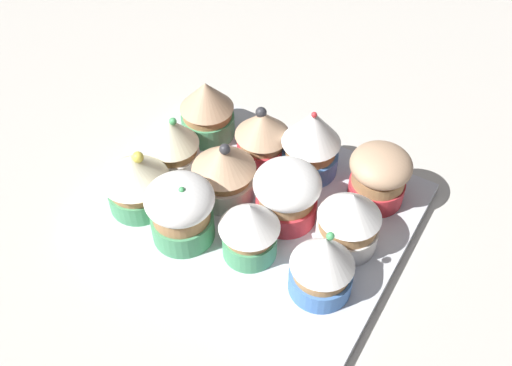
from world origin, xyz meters
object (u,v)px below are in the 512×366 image
cupcake_2 (249,228)px  cupcake_8 (207,109)px  cupcake_3 (322,264)px  cupcake_11 (379,175)px  cupcake_0 (135,180)px  cupcake_9 (263,135)px  cupcake_4 (173,143)px  cupcake_5 (224,170)px  cupcake_1 (181,210)px  cupcake_10 (311,141)px  cupcake_7 (350,219)px  baking_tray (256,207)px  cupcake_6 (287,193)px

cupcake_2 → cupcake_8: size_ratio=0.95×
cupcake_3 → cupcake_11: size_ratio=1.15×
cupcake_0 → cupcake_8: same height
cupcake_0 → cupcake_9: 14.31cm
cupcake_4 → cupcake_8: bearing=89.3°
cupcake_5 → cupcake_9: 6.65cm
cupcake_1 → cupcake_10: cupcake_10 is taller
cupcake_1 → cupcake_11: cupcake_1 is taller
cupcake_3 → cupcake_10: 15.13cm
cupcake_9 → cupcake_11: (12.98, 0.89, -0.04)cm
cupcake_0 → cupcake_3: (20.39, 0.34, -0.01)cm
cupcake_9 → cupcake_8: bearing=177.1°
cupcake_7 → cupcake_8: 21.20cm
cupcake_9 → cupcake_10: (5.22, 1.06, 0.71)cm
cupcake_0 → cupcake_5: same height
baking_tray → cupcake_1: (-3.98, -7.16, 4.28)cm
cupcake_7 → cupcake_10: 10.36cm
cupcake_0 → cupcake_11: size_ratio=1.12×
cupcake_4 → cupcake_10: bearing=28.7°
cupcake_3 → cupcake_10: cupcake_10 is taller
cupcake_8 → cupcake_11: bearing=1.5°
cupcake_2 → cupcake_7: cupcake_7 is taller
baking_tray → cupcake_2: size_ratio=4.52×
cupcake_2 → cupcake_10: cupcake_10 is taller
cupcake_1 → cupcake_5: same height
cupcake_7 → cupcake_11: cupcake_7 is taller
baking_tray → cupcake_5: (-3.40, -0.57, 4.18)cm
cupcake_5 → cupcake_1: bearing=-95.0°
cupcake_6 → cupcake_10: cupcake_10 is taller
cupcake_6 → cupcake_11: size_ratio=1.03×
cupcake_4 → cupcake_11: cupcake_4 is taller
cupcake_8 → cupcake_1: bearing=-65.5°
cupcake_7 → cupcake_10: size_ratio=0.84×
cupcake_3 → cupcake_4: cupcake_3 is taller
cupcake_5 → cupcake_7: cupcake_5 is taller
cupcake_2 → cupcake_5: cupcake_5 is taller
cupcake_7 → cupcake_1: bearing=-152.6°
cupcake_11 → cupcake_5: bearing=-151.1°
cupcake_0 → cupcake_10: cupcake_10 is taller
cupcake_1 → cupcake_8: 14.92cm
cupcake_6 → cupcake_7: size_ratio=0.96×
cupcake_7 → cupcake_9: same height
cupcake_0 → cupcake_1: 6.26cm
cupcake_1 → cupcake_9: 13.26cm
cupcake_0 → cupcake_7: (20.25, 6.34, -0.13)cm
baking_tray → cupcake_2: (2.66, -5.66, 4.19)cm
baking_tray → cupcake_8: size_ratio=4.29×
cupcake_5 → cupcake_6: cupcake_5 is taller
cupcake_8 → baking_tray: bearing=-32.3°
cupcake_0 → cupcake_4: 6.36cm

